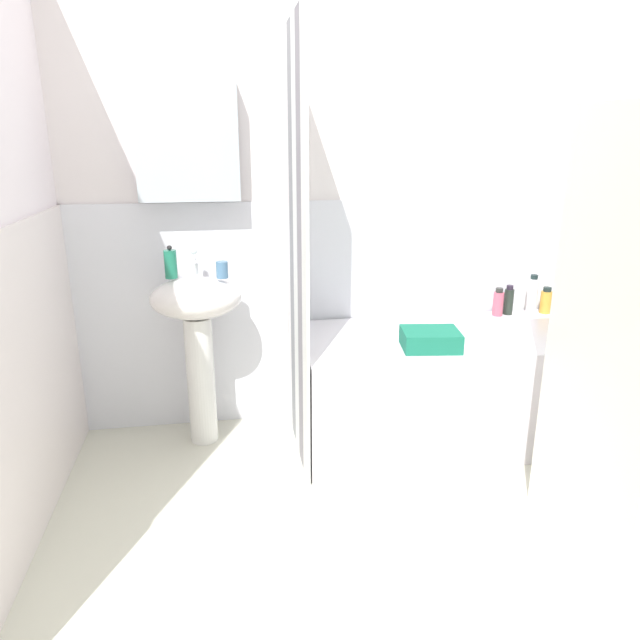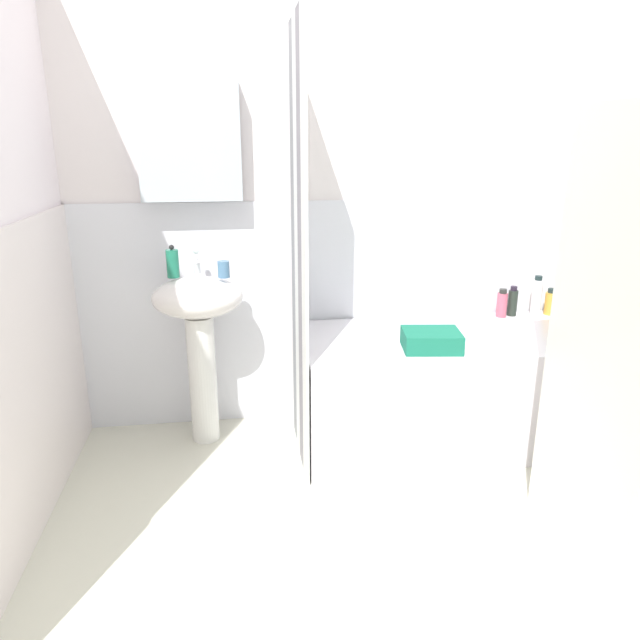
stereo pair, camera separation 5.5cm
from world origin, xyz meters
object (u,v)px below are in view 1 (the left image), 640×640
(toothbrush_cup, at_px, (222,270))
(body_wash_bottle, at_px, (532,295))
(shampoo_bottle, at_px, (546,301))
(lotion_bottle, at_px, (498,303))
(towel_folded, at_px, (430,339))
(bathtub, at_px, (448,386))
(sink, at_px, (197,324))
(conditioner_bottle, at_px, (509,301))
(soap_dispenser, at_px, (171,264))

(toothbrush_cup, relative_size, body_wash_bottle, 0.36)
(shampoo_bottle, relative_size, body_wash_bottle, 0.66)
(shampoo_bottle, distance_m, lotion_bottle, 0.29)
(lotion_bottle, height_order, towel_folded, lotion_bottle)
(shampoo_bottle, bearing_deg, bathtub, -157.39)
(shampoo_bottle, bearing_deg, sink, -176.63)
(body_wash_bottle, height_order, towel_folded, body_wash_bottle)
(shampoo_bottle, xyz_separation_m, body_wash_bottle, (-0.09, -0.01, 0.04))
(sink, bearing_deg, shampoo_bottle, 3.37)
(shampoo_bottle, bearing_deg, toothbrush_cup, -175.78)
(bathtub, bearing_deg, lotion_bottle, 35.91)
(toothbrush_cup, distance_m, conditioner_bottle, 1.60)
(conditioner_bottle, bearing_deg, soap_dispenser, -176.64)
(soap_dispenser, xyz_separation_m, bathtub, (1.36, -0.18, -0.65))
(body_wash_bottle, bearing_deg, bathtub, -154.75)
(conditioner_bottle, height_order, towel_folded, conditioner_bottle)
(towel_folded, bearing_deg, lotion_bottle, 38.98)
(bathtub, relative_size, lotion_bottle, 9.78)
(conditioner_bottle, bearing_deg, body_wash_bottle, -7.66)
(toothbrush_cup, bearing_deg, lotion_bottle, 4.85)
(conditioner_bottle, distance_m, lotion_bottle, 0.07)
(sink, height_order, towel_folded, sink)
(soap_dispenser, distance_m, conditioner_bottle, 1.84)
(sink, xyz_separation_m, body_wash_bottle, (1.83, 0.11, 0.04))
(soap_dispenser, height_order, bathtub, soap_dispenser)
(sink, distance_m, toothbrush_cup, 0.30)
(sink, bearing_deg, towel_folded, -17.49)
(soap_dispenser, bearing_deg, conditioner_bottle, 3.36)
(toothbrush_cup, bearing_deg, soap_dispenser, 171.32)
(toothbrush_cup, bearing_deg, shampoo_bottle, 4.22)
(bathtub, distance_m, body_wash_bottle, 0.74)
(soap_dispenser, xyz_separation_m, shampoo_bottle, (2.03, 0.10, -0.30))
(shampoo_bottle, height_order, lotion_bottle, lotion_bottle)
(sink, bearing_deg, bathtub, -7.46)
(sink, relative_size, lotion_bottle, 5.51)
(toothbrush_cup, height_order, bathtub, toothbrush_cup)
(body_wash_bottle, relative_size, lotion_bottle, 1.43)
(toothbrush_cup, bearing_deg, towel_folded, -18.75)
(body_wash_bottle, distance_m, conditioner_bottle, 0.13)
(bathtub, distance_m, shampoo_bottle, 0.80)
(body_wash_bottle, height_order, lotion_bottle, body_wash_bottle)
(sink, distance_m, soap_dispenser, 0.32)
(shampoo_bottle, bearing_deg, soap_dispenser, -177.31)
(soap_dispenser, xyz_separation_m, conditioner_bottle, (1.81, 0.11, -0.29))
(towel_folded, bearing_deg, toothbrush_cup, 161.25)
(body_wash_bottle, bearing_deg, conditioner_bottle, 172.34)
(bathtub, bearing_deg, sink, 172.54)
(body_wash_bottle, xyz_separation_m, towel_folded, (-0.75, -0.45, -0.06))
(soap_dispenser, relative_size, lotion_bottle, 1.01)
(sink, distance_m, conditioner_bottle, 1.71)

